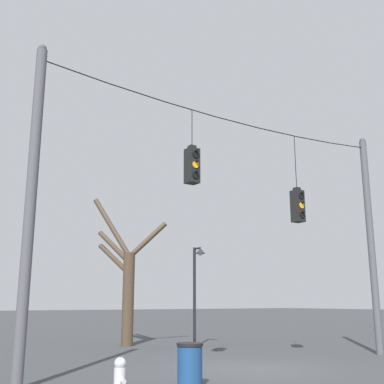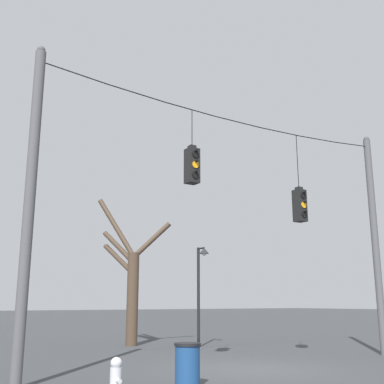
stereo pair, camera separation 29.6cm
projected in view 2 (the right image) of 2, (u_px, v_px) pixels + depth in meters
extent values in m
plane|color=#383A3D|center=(252.00, 369.00, 12.94)|extent=(200.00, 200.00, 0.00)
cylinder|color=#4C4C51|center=(29.00, 207.00, 10.86)|extent=(0.25, 0.25, 7.72)
sphere|color=#4C4C51|center=(41.00, 50.00, 11.74)|extent=(0.20, 0.20, 0.20)
cylinder|color=#4C4C51|center=(375.00, 242.00, 17.26)|extent=(0.25, 0.25, 7.72)
sphere|color=#4C4C51|center=(366.00, 139.00, 18.13)|extent=(0.20, 0.20, 0.20)
cylinder|color=black|center=(75.00, 73.00, 12.11)|extent=(1.74, 0.03, 0.18)
cylinder|color=black|center=(137.00, 93.00, 12.99)|extent=(1.74, 0.03, 0.13)
cylinder|color=black|center=(191.00, 110.00, 13.89)|extent=(1.74, 0.03, 0.08)
cylinder|color=black|center=(239.00, 122.00, 14.80)|extent=(1.74, 0.03, 0.03)
cylinder|color=black|center=(281.00, 132.00, 15.72)|extent=(1.74, 0.03, 0.08)
cylinder|color=black|center=(318.00, 139.00, 16.65)|extent=(1.74, 0.03, 0.13)
cylinder|color=black|center=(352.00, 144.00, 17.59)|extent=(1.74, 0.03, 0.18)
cube|color=black|center=(192.00, 166.00, 13.52)|extent=(0.34, 0.34, 1.00)
cube|color=black|center=(192.00, 147.00, 13.65)|extent=(0.19, 0.19, 0.10)
cylinder|color=black|center=(192.00, 128.00, 13.78)|extent=(0.02, 0.02, 1.09)
cylinder|color=black|center=(196.00, 154.00, 13.44)|extent=(0.20, 0.03, 0.20)
cylinder|color=black|center=(196.00, 151.00, 13.42)|extent=(0.07, 0.12, 0.07)
cylinder|color=orange|center=(196.00, 165.00, 13.37)|extent=(0.20, 0.03, 0.20)
cylinder|color=black|center=(196.00, 161.00, 13.35)|extent=(0.07, 0.12, 0.07)
cylinder|color=black|center=(196.00, 175.00, 13.30)|extent=(0.20, 0.03, 0.20)
cylinder|color=black|center=(196.00, 172.00, 13.29)|extent=(0.07, 0.12, 0.07)
cube|color=black|center=(300.00, 206.00, 15.54)|extent=(0.34, 0.34, 1.04)
cube|color=black|center=(299.00, 189.00, 15.67)|extent=(0.19, 0.19, 0.10)
cylinder|color=black|center=(297.00, 161.00, 15.88)|extent=(0.02, 0.02, 1.79)
cylinder|color=black|center=(303.00, 195.00, 15.46)|extent=(0.20, 0.03, 0.20)
cylinder|color=black|center=(304.00, 192.00, 15.44)|extent=(0.07, 0.12, 0.07)
cylinder|color=orange|center=(304.00, 205.00, 15.39)|extent=(0.20, 0.03, 0.20)
cylinder|color=black|center=(305.00, 202.00, 15.37)|extent=(0.07, 0.12, 0.07)
cylinder|color=black|center=(304.00, 214.00, 15.32)|extent=(0.20, 0.03, 0.20)
cylinder|color=black|center=(305.00, 211.00, 15.30)|extent=(0.07, 0.12, 0.07)
cylinder|color=black|center=(198.00, 296.00, 19.73)|extent=(0.12, 0.12, 4.00)
cylinder|color=black|center=(201.00, 248.00, 19.98)|extent=(0.07, 0.44, 0.07)
cone|color=#232328|center=(204.00, 251.00, 19.78)|extent=(0.40, 0.40, 0.24)
sphere|color=silver|center=(204.00, 254.00, 19.75)|extent=(0.18, 0.18, 0.18)
cylinder|color=#423326|center=(133.00, 298.00, 20.34)|extent=(0.49, 0.49, 3.84)
cylinder|color=#423326|center=(152.00, 240.00, 20.95)|extent=(1.59, 0.99, 1.64)
cylinder|color=#423326|center=(119.00, 259.00, 21.56)|extent=(0.61, 2.41, 1.56)
cylinder|color=#423326|center=(116.00, 228.00, 21.29)|extent=(1.39, 1.64, 2.72)
cylinder|color=#423326|center=(119.00, 247.00, 21.38)|extent=(0.90, 1.94, 1.60)
cylinder|color=silver|center=(116.00, 383.00, 9.00)|extent=(0.22, 0.22, 0.56)
sphere|color=silver|center=(116.00, 363.00, 9.09)|extent=(0.22, 0.22, 0.22)
cylinder|color=silver|center=(119.00, 381.00, 8.90)|extent=(0.09, 0.10, 0.09)
cylinder|color=navy|center=(187.00, 367.00, 10.23)|extent=(0.53, 0.53, 0.85)
cylinder|color=black|center=(187.00, 344.00, 10.33)|extent=(0.57, 0.57, 0.06)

